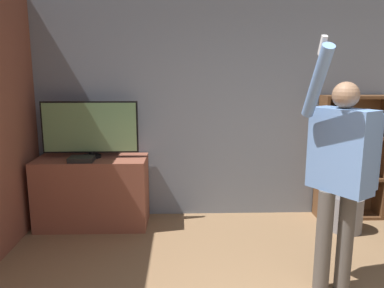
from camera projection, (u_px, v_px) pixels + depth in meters
name	position (u px, v px, depth m)	size (l,w,h in m)	color
wall_back	(241.00, 110.00, 4.66)	(7.04, 0.06, 2.70)	gray
tv_ledge	(93.00, 192.00, 4.45)	(1.28, 0.58, 0.82)	#93513D
television	(90.00, 129.00, 4.33)	(1.11, 0.22, 0.66)	black
game_console	(82.00, 159.00, 4.21)	(0.27, 0.21, 0.05)	black
bookshelf	(345.00, 161.00, 4.64)	(0.81, 0.28, 1.54)	brown
person	(340.00, 168.00, 2.96)	(0.63, 0.60, 2.07)	#56514C
waste_bin	(346.00, 214.00, 4.31)	(0.35, 0.35, 0.41)	gray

